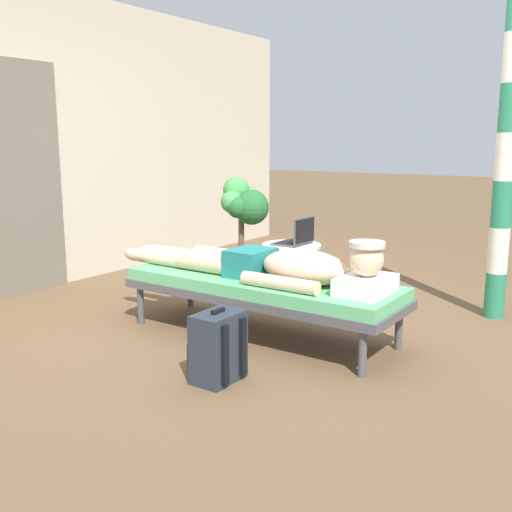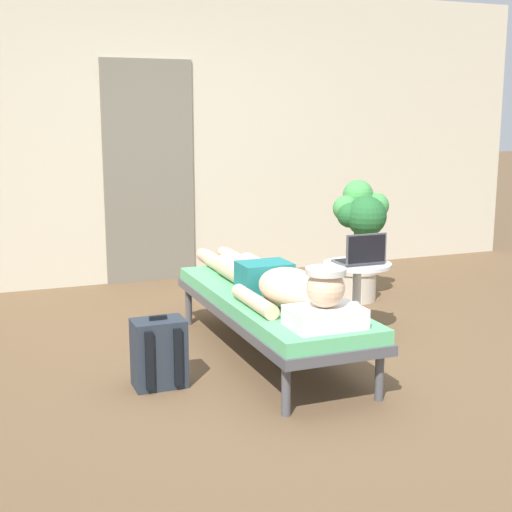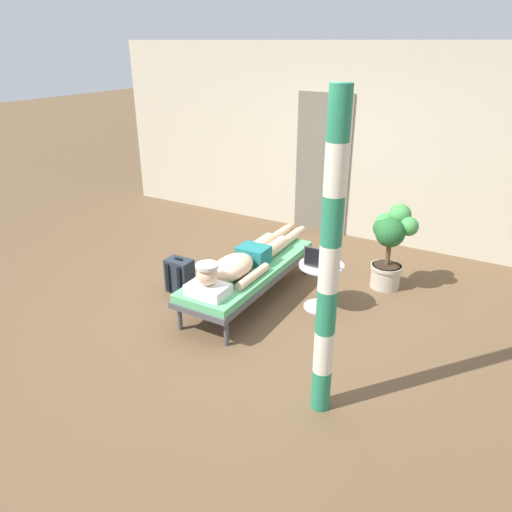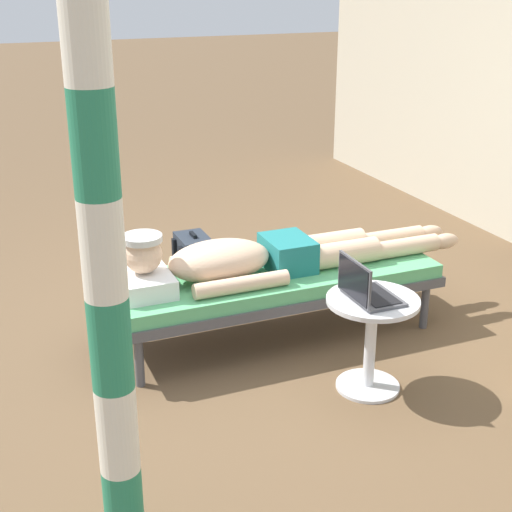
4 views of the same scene
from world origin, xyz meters
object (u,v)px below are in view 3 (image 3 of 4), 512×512
side_table (321,278)px  person_reclining (244,261)px  laptop (320,261)px  backpack (180,276)px  potted_plant (390,242)px  porch_post (329,268)px  lounge_chair (249,271)px

side_table → person_reclining: bearing=-156.7°
side_table → laptop: 0.23m
side_table → laptop: (0.00, -0.05, 0.23)m
backpack → potted_plant: size_ratio=0.42×
person_reclining → laptop: laptop is taller
potted_plant → porch_post: porch_post is taller
potted_plant → side_table: bearing=-120.4°
person_reclining → potted_plant: (1.25, 1.17, 0.06)m
side_table → laptop: size_ratio=1.69×
person_reclining → backpack: bearing=-170.6°
backpack → side_table: bearing=16.4°
potted_plant → person_reclining: bearing=-137.1°
lounge_chair → potted_plant: potted_plant is taller
porch_post → lounge_chair: bearing=138.6°
lounge_chair → laptop: 0.82m
lounge_chair → side_table: (0.76, 0.22, 0.01)m
laptop → backpack: size_ratio=0.73×
backpack → potted_plant: 2.45m
person_reclining → laptop: size_ratio=7.00×
side_table → potted_plant: 1.00m
person_reclining → backpack: (-0.79, -0.13, -0.32)m
side_table → backpack: (-1.56, -0.46, -0.16)m
person_reclining → laptop: bearing=20.0°
side_table → backpack: bearing=-163.6°
laptop → potted_plant: 1.01m
lounge_chair → person_reclining: person_reclining is taller
lounge_chair → side_table: 0.79m
laptop → potted_plant: size_ratio=0.31×
backpack → porch_post: size_ratio=0.17×
person_reclining → potted_plant: 1.71m
side_table → potted_plant: potted_plant is taller
side_table → potted_plant: bearing=59.6°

